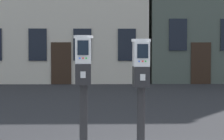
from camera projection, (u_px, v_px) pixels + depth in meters
name	position (u px, v px, depth m)	size (l,w,h in m)	color
parking_meter_near_kerb	(83.00, 79.00, 4.24)	(0.22, 0.25, 1.54)	black
parking_meter_twin_adjacent	(141.00, 81.00, 4.26)	(0.22, 0.25, 1.50)	black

